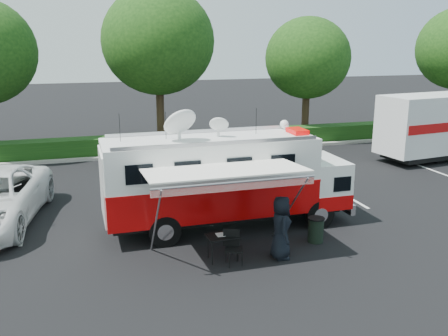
{
  "coord_description": "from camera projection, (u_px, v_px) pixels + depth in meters",
  "views": [
    {
      "loc": [
        -4.62,
        -14.88,
        6.06
      ],
      "look_at": [
        0.0,
        0.5,
        1.9
      ],
      "focal_mm": 40.0,
      "sensor_mm": 36.0,
      "label": 1
    }
  ],
  "objects": [
    {
      "name": "awning",
      "position": [
        226.0,
        174.0,
        13.61
      ],
      "size": [
        4.41,
        2.3,
        2.67
      ],
      "color": "white",
      "rests_on": "ground_plane"
    },
    {
      "name": "person",
      "position": [
        280.0,
        258.0,
        14.26
      ],
      "size": [
        0.74,
        0.99,
        1.83
      ],
      "primitive_type": "imported",
      "rotation": [
        0.0,
        0.0,
        1.39
      ],
      "color": "black",
      "rests_on": "ground_plane"
    },
    {
      "name": "stall_lines",
      "position": [
        193.0,
        201.0,
        19.24
      ],
      "size": [
        24.12,
        5.5,
        0.01
      ],
      "color": "silver",
      "rests_on": "ground_plane"
    },
    {
      "name": "back_border",
      "position": [
        179.0,
        59.0,
        27.63
      ],
      "size": [
        60.0,
        6.14,
        8.87
      ],
      "color": "#9E998E",
      "rests_on": "ground_plane"
    },
    {
      "name": "trash_bin",
      "position": [
        316.0,
        230.0,
        15.29
      ],
      "size": [
        0.52,
        0.52,
        0.78
      ],
      "color": "black",
      "rests_on": "ground_plane"
    },
    {
      "name": "folding_table",
      "position": [
        222.0,
        237.0,
        13.94
      ],
      "size": [
        0.9,
        0.65,
        0.75
      ],
      "color": "black",
      "rests_on": "ground_plane"
    },
    {
      "name": "ground_plane",
      "position": [
        228.0,
        227.0,
        16.6
      ],
      "size": [
        120.0,
        120.0,
        0.0
      ],
      "primitive_type": "plane",
      "color": "black",
      "rests_on": "ground"
    },
    {
      "name": "command_truck",
      "position": [
        226.0,
        179.0,
        16.16
      ],
      "size": [
        8.08,
        2.23,
        3.88
      ],
      "color": "black",
      "rests_on": "ground_plane"
    },
    {
      "name": "folding_chair",
      "position": [
        233.0,
        244.0,
        13.79
      ],
      "size": [
        0.61,
        0.65,
        0.96
      ],
      "color": "black",
      "rests_on": "ground_plane"
    }
  ]
}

